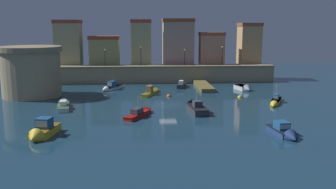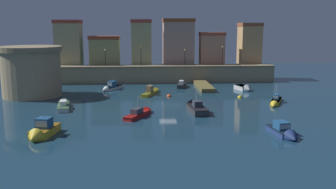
{
  "view_description": "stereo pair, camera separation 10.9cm",
  "coord_description": "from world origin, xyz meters",
  "px_view_note": "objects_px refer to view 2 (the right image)",
  "views": [
    {
      "loc": [
        -3.43,
        -52.19,
        11.16
      ],
      "look_at": [
        0.0,
        0.06,
        1.47
      ],
      "focal_mm": 39.51,
      "sensor_mm": 36.0,
      "label": 1
    },
    {
      "loc": [
        -3.32,
        -52.2,
        11.16
      ],
      "look_at": [
        0.0,
        0.06,
        1.47
      ],
      "focal_mm": 39.51,
      "sensor_mm": 36.0,
      "label": 2
    }
  ],
  "objects_px": {
    "fortress_tower": "(31,71)",
    "moored_boat_1": "(64,105)",
    "moored_boat_2": "(152,91)",
    "moored_boat_9": "(111,87)",
    "moored_boat_8": "(42,131)",
    "moored_boat_5": "(284,132)",
    "moored_boat_3": "(195,107)",
    "moored_boat_4": "(244,88)",
    "moored_boat_6": "(141,113)",
    "quay_lamp_0": "(105,55)",
    "quay_lamp_2": "(185,54)",
    "moored_boat_7": "(182,84)",
    "mooring_buoy_1": "(169,97)",
    "quay_lamp_3": "(222,53)",
    "mooring_buoy_0": "(240,98)",
    "quay_lamp_1": "(141,53)",
    "moored_boat_0": "(275,102)"
  },
  "relations": [
    {
      "from": "moored_boat_0",
      "to": "moored_boat_9",
      "type": "distance_m",
      "value": 28.57
    },
    {
      "from": "moored_boat_3",
      "to": "quay_lamp_2",
      "type": "bearing_deg",
      "value": -9.79
    },
    {
      "from": "fortress_tower",
      "to": "moored_boat_6",
      "type": "height_order",
      "value": "fortress_tower"
    },
    {
      "from": "fortress_tower",
      "to": "moored_boat_1",
      "type": "bearing_deg",
      "value": -52.42
    },
    {
      "from": "fortress_tower",
      "to": "moored_boat_0",
      "type": "height_order",
      "value": "fortress_tower"
    },
    {
      "from": "fortress_tower",
      "to": "moored_boat_3",
      "type": "distance_m",
      "value": 28.04
    },
    {
      "from": "quay_lamp_1",
      "to": "moored_boat_3",
      "type": "xyz_separation_m",
      "value": [
        7.38,
        -26.08,
        -5.41
      ]
    },
    {
      "from": "quay_lamp_2",
      "to": "quay_lamp_3",
      "type": "relative_size",
      "value": 0.86
    },
    {
      "from": "moored_boat_4",
      "to": "moored_boat_6",
      "type": "relative_size",
      "value": 0.71
    },
    {
      "from": "quay_lamp_2",
      "to": "moored_boat_1",
      "type": "height_order",
      "value": "quay_lamp_2"
    },
    {
      "from": "fortress_tower",
      "to": "moored_boat_7",
      "type": "distance_m",
      "value": 26.53
    },
    {
      "from": "quay_lamp_2",
      "to": "mooring_buoy_1",
      "type": "relative_size",
      "value": 4.28
    },
    {
      "from": "moored_boat_3",
      "to": "moored_boat_7",
      "type": "xyz_separation_m",
      "value": [
        0.24,
        20.09,
        -0.04
      ]
    },
    {
      "from": "moored_boat_4",
      "to": "moored_boat_8",
      "type": "bearing_deg",
      "value": -61.86
    },
    {
      "from": "moored_boat_3",
      "to": "moored_boat_2",
      "type": "bearing_deg",
      "value": 16.0
    },
    {
      "from": "fortress_tower",
      "to": "moored_boat_5",
      "type": "bearing_deg",
      "value": -36.95
    },
    {
      "from": "quay_lamp_0",
      "to": "quay_lamp_2",
      "type": "height_order",
      "value": "quay_lamp_0"
    },
    {
      "from": "mooring_buoy_0",
      "to": "quay_lamp_2",
      "type": "bearing_deg",
      "value": 112.11
    },
    {
      "from": "quay_lamp_1",
      "to": "mooring_buoy_1",
      "type": "distance_m",
      "value": 17.25
    },
    {
      "from": "quay_lamp_1",
      "to": "quay_lamp_3",
      "type": "height_order",
      "value": "quay_lamp_1"
    },
    {
      "from": "quay_lamp_0",
      "to": "moored_boat_4",
      "type": "xyz_separation_m",
      "value": [
        25.3,
        -10.52,
        -5.21
      ]
    },
    {
      "from": "quay_lamp_2",
      "to": "moored_boat_8",
      "type": "relative_size",
      "value": 0.6
    },
    {
      "from": "quay_lamp_2",
      "to": "quay_lamp_3",
      "type": "distance_m",
      "value": 7.62
    },
    {
      "from": "moored_boat_6",
      "to": "mooring_buoy_1",
      "type": "bearing_deg",
      "value": 8.68
    },
    {
      "from": "fortress_tower",
      "to": "moored_boat_8",
      "type": "height_order",
      "value": "fortress_tower"
    },
    {
      "from": "quay_lamp_0",
      "to": "quay_lamp_1",
      "type": "xyz_separation_m",
      "value": [
        7.1,
        0.0,
        0.28
      ]
    },
    {
      "from": "quay_lamp_2",
      "to": "moored_boat_9",
      "type": "distance_m",
      "value": 17.38
    },
    {
      "from": "quay_lamp_3",
      "to": "moored_boat_4",
      "type": "relative_size",
      "value": 0.86
    },
    {
      "from": "moored_boat_7",
      "to": "mooring_buoy_0",
      "type": "distance_m",
      "value": 13.83
    },
    {
      "from": "quay_lamp_2",
      "to": "moored_boat_7",
      "type": "bearing_deg",
      "value": -101.05
    },
    {
      "from": "moored_boat_2",
      "to": "moored_boat_9",
      "type": "xyz_separation_m",
      "value": [
        -7.23,
        4.19,
        0.05
      ]
    },
    {
      "from": "moored_boat_9",
      "to": "mooring_buoy_0",
      "type": "relative_size",
      "value": 8.14
    },
    {
      "from": "quay_lamp_2",
      "to": "moored_boat_2",
      "type": "relative_size",
      "value": 0.45
    },
    {
      "from": "moored_boat_7",
      "to": "mooring_buoy_1",
      "type": "relative_size",
      "value": 7.22
    },
    {
      "from": "fortress_tower",
      "to": "quay_lamp_2",
      "type": "distance_m",
      "value": 29.69
    },
    {
      "from": "quay_lamp_3",
      "to": "moored_boat_7",
      "type": "relative_size",
      "value": 0.69
    },
    {
      "from": "moored_boat_8",
      "to": "moored_boat_9",
      "type": "height_order",
      "value": "moored_boat_9"
    },
    {
      "from": "quay_lamp_2",
      "to": "moored_boat_3",
      "type": "bearing_deg",
      "value": -93.09
    },
    {
      "from": "moored_boat_4",
      "to": "moored_boat_8",
      "type": "distance_m",
      "value": 38.44
    },
    {
      "from": "quay_lamp_0",
      "to": "moored_boat_8",
      "type": "height_order",
      "value": "quay_lamp_0"
    },
    {
      "from": "moored_boat_3",
      "to": "moored_boat_9",
      "type": "xyz_separation_m",
      "value": [
        -12.79,
        17.47,
        -0.05
      ]
    },
    {
      "from": "mooring_buoy_0",
      "to": "moored_boat_5",
      "type": "bearing_deg",
      "value": -92.12
    },
    {
      "from": "quay_lamp_3",
      "to": "moored_boat_4",
      "type": "xyz_separation_m",
      "value": [
        1.8,
        -10.52,
        -5.48
      ]
    },
    {
      "from": "fortress_tower",
      "to": "moored_boat_1",
      "type": "distance_m",
      "value": 11.75
    },
    {
      "from": "moored_boat_6",
      "to": "mooring_buoy_1",
      "type": "height_order",
      "value": "moored_boat_6"
    },
    {
      "from": "quay_lamp_1",
      "to": "mooring_buoy_0",
      "type": "distance_m",
      "value": 24.02
    },
    {
      "from": "moored_boat_5",
      "to": "moored_boat_9",
      "type": "height_order",
      "value": "moored_boat_9"
    },
    {
      "from": "quay_lamp_0",
      "to": "moored_boat_2",
      "type": "relative_size",
      "value": 0.45
    },
    {
      "from": "moored_boat_8",
      "to": "moored_boat_3",
      "type": "bearing_deg",
      "value": 131.91
    },
    {
      "from": "moored_boat_8",
      "to": "moored_boat_6",
      "type": "bearing_deg",
      "value": 140.89
    }
  ]
}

